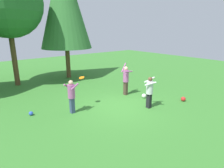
{
  "coord_description": "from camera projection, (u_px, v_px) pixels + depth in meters",
  "views": [
    {
      "loc": [
        -6.17,
        -6.99,
        3.89
      ],
      "look_at": [
        0.04,
        0.67,
        1.05
      ],
      "focal_mm": 30.65,
      "sensor_mm": 36.0,
      "label": 1
    }
  ],
  "objects": [
    {
      "name": "ground_plane",
      "position": [
        119.0,
        106.0,
        10.03
      ],
      "size": [
        40.0,
        40.0,
        0.0
      ],
      "primitive_type": "plane",
      "color": "#387A2D"
    },
    {
      "name": "person_thrower",
      "position": [
        126.0,
        78.0,
        11.48
      ],
      "size": [
        0.61,
        0.49,
        1.95
      ],
      "rotation": [
        0.0,
        0.0,
        3.13
      ],
      "color": "#4C382D",
      "rests_on": "ground_plane"
    },
    {
      "name": "person_catcher",
      "position": [
        71.0,
        94.0,
        8.98
      ],
      "size": [
        0.69,
        0.66,
        1.62
      ],
      "rotation": [
        0.0,
        0.0,
        0.43
      ],
      "color": "#38476B",
      "rests_on": "ground_plane"
    },
    {
      "name": "person_bystander",
      "position": [
        150.0,
        90.0,
        9.56
      ],
      "size": [
        0.73,
        0.72,
        1.62
      ],
      "rotation": [
        0.0,
        0.0,
        2.41
      ],
      "color": "black",
      "rests_on": "ground_plane"
    },
    {
      "name": "frisbee",
      "position": [
        82.0,
        78.0,
        9.57
      ],
      "size": [
        0.32,
        0.33,
        0.1
      ],
      "color": "orange"
    },
    {
      "name": "ball_red",
      "position": [
        183.0,
        99.0,
        10.68
      ],
      "size": [
        0.26,
        0.26,
        0.26
      ],
      "primitive_type": "sphere",
      "color": "red",
      "rests_on": "ground_plane"
    },
    {
      "name": "ball_blue",
      "position": [
        31.0,
        113.0,
        8.92
      ],
      "size": [
        0.2,
        0.2,
        0.2
      ],
      "primitive_type": "sphere",
      "color": "blue",
      "rests_on": "ground_plane"
    },
    {
      "name": "ball_white",
      "position": [
        144.0,
        96.0,
        11.19
      ],
      "size": [
        0.26,
        0.26,
        0.26
      ],
      "primitive_type": "sphere",
      "color": "white",
      "rests_on": "ground_plane"
    },
    {
      "name": "tree_left",
      "position": [
        6.0,
        2.0,
        12.3
      ],
      "size": [
        4.62,
        4.62,
        7.89
      ],
      "color": "brown",
      "rests_on": "ground_plane"
    },
    {
      "name": "tree_center",
      "position": [
        64.0,
        1.0,
        14.4
      ],
      "size": [
        3.95,
        3.95,
        9.45
      ],
      "color": "brown",
      "rests_on": "ground_plane"
    }
  ]
}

